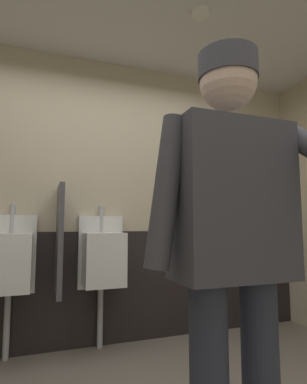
{
  "coord_description": "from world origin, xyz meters",
  "views": [
    {
      "loc": [
        -0.49,
        -1.41,
        1.07
      ],
      "look_at": [
        0.1,
        0.22,
        1.25
      ],
      "focal_mm": 29.28,
      "sensor_mm": 36.0,
      "label": 1
    }
  ],
  "objects": [
    {
      "name": "downlight_far",
      "position": [
        0.59,
        0.53,
        2.65
      ],
      "size": [
        0.14,
        0.14,
        0.03
      ],
      "primitive_type": "cylinder",
      "color": "white"
    },
    {
      "name": "person",
      "position": [
        0.2,
        -0.39,
        1.04
      ],
      "size": [
        0.67,
        0.6,
        1.75
      ],
      "color": "#2D3342",
      "rests_on": "ground_plane"
    },
    {
      "name": "wall_back",
      "position": [
        0.0,
        1.57,
        1.33
      ],
      "size": [
        4.99,
        0.12,
        2.66
      ],
      "primitive_type": "cube",
      "color": "beige",
      "rests_on": "ground_plane"
    },
    {
      "name": "privacy_divider_panel",
      "position": [
        -0.33,
        1.28,
        0.95
      ],
      "size": [
        0.04,
        0.4,
        0.9
      ],
      "primitive_type": "cube",
      "color": "#4C4C51"
    },
    {
      "name": "urinal_middle",
      "position": [
        0.04,
        1.35,
        0.78
      ],
      "size": [
        0.4,
        0.34,
        1.24
      ],
      "color": "white",
      "rests_on": "ground_plane"
    },
    {
      "name": "urinal_left",
      "position": [
        -0.71,
        1.35,
        0.78
      ],
      "size": [
        0.4,
        0.34,
        1.24
      ],
      "color": "white",
      "rests_on": "ground_plane"
    },
    {
      "name": "wainscot_band_back",
      "position": [
        0.0,
        1.49,
        0.5
      ],
      "size": [
        4.39,
        0.03,
        1.01
      ],
      "primitive_type": "cube",
      "color": "black",
      "rests_on": "ground_plane"
    }
  ]
}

